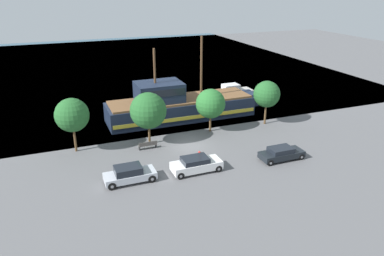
{
  "coord_description": "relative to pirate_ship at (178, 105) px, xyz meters",
  "views": [
    {
      "loc": [
        -13.13,
        -34.19,
        16.57
      ],
      "look_at": [
        1.11,
        2.0,
        1.2
      ],
      "focal_mm": 35.0,
      "sensor_mm": 36.0,
      "label": 1
    }
  ],
  "objects": [
    {
      "name": "pirate_ship",
      "position": [
        0.0,
        0.0,
        0.0
      ],
      "size": [
        20.1,
        5.23,
        10.28
      ],
      "color": "#192338",
      "rests_on": "water_surface"
    },
    {
      "name": "parked_car_curb_rear",
      "position": [
        -9.47,
        -13.97,
        -1.01
      ],
      "size": [
        4.51,
        1.91,
        1.51
      ],
      "color": "#B7BCC6",
      "rests_on": "ground_plane"
    },
    {
      "name": "parked_car_curb_mid",
      "position": [
        -3.31,
        -14.35,
        -1.02
      ],
      "size": [
        4.66,
        1.93,
        1.46
      ],
      "color": "white",
      "rests_on": "ground_plane"
    },
    {
      "name": "tree_row_midwest",
      "position": [
        2.01,
        -5.62,
        1.63
      ],
      "size": [
        3.42,
        3.42,
        5.1
      ],
      "color": "brown",
      "rests_on": "ground_plane"
    },
    {
      "name": "moored_boat_dockside",
      "position": [
        11.18,
        6.45,
        -1.09
      ],
      "size": [
        6.03,
        2.38,
        1.82
      ],
      "color": "#B7B2A8",
      "rests_on": "water_surface"
    },
    {
      "name": "parked_car_curb_front",
      "position": [
        5.49,
        -15.1,
        -1.1
      ],
      "size": [
        4.44,
        1.84,
        1.3
      ],
      "color": "black",
      "rests_on": "ground_plane"
    },
    {
      "name": "ground_plane",
      "position": [
        -1.85,
        -8.77,
        -1.76
      ],
      "size": [
        160.0,
        160.0,
        0.0
      ],
      "primitive_type": "plane",
      "color": "#5B5B5E"
    },
    {
      "name": "tree_row_mideast",
      "position": [
        -5.62,
        -6.56,
        2.03
      ],
      "size": [
        3.88,
        3.88,
        5.74
      ],
      "color": "brown",
      "rests_on": "ground_plane"
    },
    {
      "name": "water_surface",
      "position": [
        -1.85,
        35.23,
        -1.76
      ],
      "size": [
        80.0,
        80.0,
        0.0
      ],
      "primitive_type": "plane",
      "color": "#33566B",
      "rests_on": "ground"
    },
    {
      "name": "tree_row_west",
      "position": [
        9.32,
        -5.87,
        2.04
      ],
      "size": [
        3.21,
        3.21,
        5.42
      ],
      "color": "brown",
      "rests_on": "ground_plane"
    },
    {
      "name": "tree_row_east",
      "position": [
        -13.25,
        -5.61,
        2.22
      ],
      "size": [
        3.44,
        3.44,
        5.71
      ],
      "color": "brown",
      "rests_on": "ground_plane"
    },
    {
      "name": "bench_promenade_east",
      "position": [
        -6.16,
        -7.84,
        -1.31
      ],
      "size": [
        1.93,
        0.45,
        0.85
      ],
      "color": "#4C4742",
      "rests_on": "ground_plane"
    },
    {
      "name": "fire_hydrant",
      "position": [
        -1.94,
        -11.86,
        -1.35
      ],
      "size": [
        0.42,
        0.25,
        0.76
      ],
      "color": "red",
      "rests_on": "ground_plane"
    }
  ]
}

